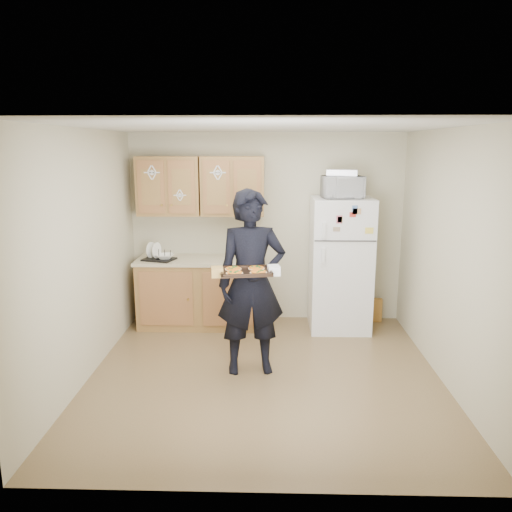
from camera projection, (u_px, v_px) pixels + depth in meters
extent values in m
plane|color=brown|center=(264.00, 375.00, 5.18)|extent=(3.60, 3.60, 0.00)
plane|color=silver|center=(265.00, 127.00, 4.64)|extent=(3.60, 3.60, 0.00)
cube|color=beige|center=(266.00, 228.00, 6.67)|extent=(3.60, 0.04, 2.50)
cube|color=beige|center=(262.00, 320.00, 3.15)|extent=(3.60, 0.04, 2.50)
cube|color=beige|center=(84.00, 257.00, 4.96)|extent=(0.04, 3.60, 2.50)
cube|color=beige|center=(449.00, 259.00, 4.86)|extent=(0.04, 3.60, 2.50)
cube|color=white|center=(340.00, 264.00, 6.36)|extent=(0.75, 0.70, 1.70)
cube|color=brown|center=(201.00, 294.00, 6.55)|extent=(1.60, 0.60, 0.86)
cube|color=beige|center=(200.00, 260.00, 6.46)|extent=(1.64, 0.64, 0.04)
cube|color=brown|center=(169.00, 186.00, 6.39)|extent=(0.80, 0.33, 0.75)
cube|color=brown|center=(233.00, 186.00, 6.37)|extent=(0.80, 0.33, 0.75)
cube|color=gold|center=(374.00, 310.00, 6.73)|extent=(0.20, 0.07, 0.32)
imported|color=black|center=(251.00, 283.00, 5.10)|extent=(0.76, 0.56, 1.91)
cube|color=black|center=(246.00, 272.00, 4.77)|extent=(0.53, 0.42, 0.04)
cylinder|color=orange|center=(234.00, 273.00, 4.67)|extent=(0.16, 0.16, 0.02)
cylinder|color=orange|center=(258.00, 272.00, 4.70)|extent=(0.16, 0.16, 0.02)
cylinder|color=orange|center=(233.00, 269.00, 4.83)|extent=(0.16, 0.16, 0.02)
cylinder|color=orange|center=(256.00, 268.00, 4.85)|extent=(0.16, 0.16, 0.02)
imported|color=white|center=(342.00, 187.00, 6.10)|extent=(0.53, 0.39, 0.27)
cube|color=silver|center=(342.00, 173.00, 6.10)|extent=(0.41, 0.32, 0.08)
cube|color=black|center=(159.00, 254.00, 6.36)|extent=(0.45, 0.39, 0.15)
imported|color=white|center=(165.00, 256.00, 6.37)|extent=(0.28, 0.28, 0.06)
imported|color=white|center=(247.00, 253.00, 6.33)|extent=(0.11, 0.11, 0.19)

